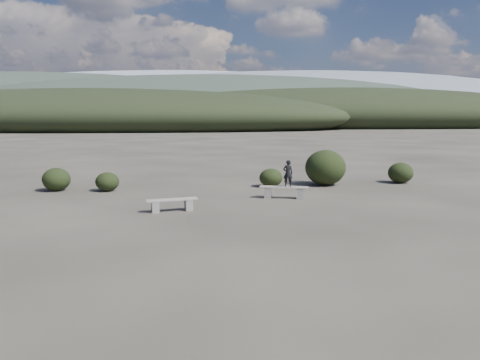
{
  "coord_description": "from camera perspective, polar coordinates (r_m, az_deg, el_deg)",
  "views": [
    {
      "loc": [
        -0.43,
        -11.24,
        3.16
      ],
      "look_at": [
        0.46,
        3.5,
        1.1
      ],
      "focal_mm": 35.0,
      "sensor_mm": 36.0,
      "label": 1
    }
  ],
  "objects": [
    {
      "name": "ground",
      "position": [
        11.68,
        -1.24,
        -7.75
      ],
      "size": [
        1200.0,
        1200.0,
        0.0
      ],
      "primitive_type": "plane",
      "color": "#312C26",
      "rests_on": "ground"
    },
    {
      "name": "seated_person",
      "position": [
        17.79,
        5.86,
        0.81
      ],
      "size": [
        0.38,
        0.26,
        1.01
      ],
      "primitive_type": "imported",
      "rotation": [
        0.0,
        0.0,
        3.1
      ],
      "color": "black",
      "rests_on": "bench_right"
    },
    {
      "name": "shrub_a",
      "position": [
        20.27,
        -15.88,
        -0.2
      ],
      "size": [
        0.97,
        0.97,
        0.8
      ],
      "primitive_type": "ellipsoid",
      "color": "black",
      "rests_on": "ground"
    },
    {
      "name": "shrub_e",
      "position": [
        23.09,
        18.99,
        0.84
      ],
      "size": [
        1.15,
        1.15,
        0.96
      ],
      "primitive_type": "ellipsoid",
      "color": "black",
      "rests_on": "ground"
    },
    {
      "name": "bench_left",
      "position": [
        15.58,
        -8.29,
        -2.89
      ],
      "size": [
        1.7,
        0.78,
        0.42
      ],
      "rotation": [
        0.0,
        0.0,
        0.27
      ],
      "color": "slate",
      "rests_on": "ground"
    },
    {
      "name": "shrub_f",
      "position": [
        21.02,
        -21.48,
        0.07
      ],
      "size": [
        1.15,
        1.15,
        0.97
      ],
      "primitive_type": "ellipsoid",
      "color": "black",
      "rests_on": "ground"
    },
    {
      "name": "bench_right",
      "position": [
        17.89,
        5.36,
        -1.36
      ],
      "size": [
        1.88,
        0.74,
        0.46
      ],
      "rotation": [
        0.0,
        0.0,
        -0.2
      ],
      "color": "slate",
      "rests_on": "ground"
    },
    {
      "name": "mountain_ridges",
      "position": [
        350.46,
        -4.67,
        9.15
      ],
      "size": [
        500.0,
        400.0,
        56.0
      ],
      "color": "black",
      "rests_on": "ground"
    },
    {
      "name": "shrub_d",
      "position": [
        21.47,
        10.37,
        1.5
      ],
      "size": [
        1.83,
        1.83,
        1.6
      ],
      "primitive_type": "ellipsoid",
      "color": "black",
      "rests_on": "ground"
    },
    {
      "name": "shrub_c",
      "position": [
        20.67,
        3.78,
        0.27
      ],
      "size": [
        1.02,
        1.02,
        0.82
      ],
      "primitive_type": "ellipsoid",
      "color": "black",
      "rests_on": "ground"
    }
  ]
}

